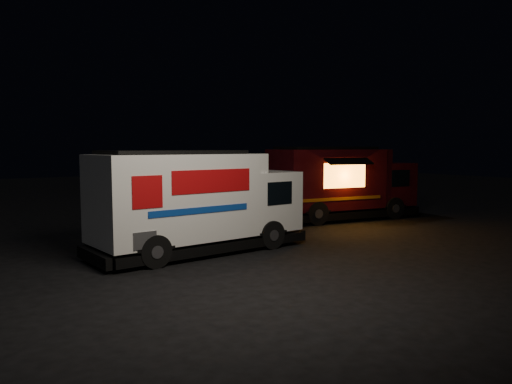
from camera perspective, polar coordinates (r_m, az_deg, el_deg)
name	(u,v)px	position (r m, az deg, el deg)	size (l,w,h in m)	color
ground	(236,256)	(13.72, -2.31, -7.27)	(80.00, 80.00, 0.00)	black
white_truck	(200,201)	(14.09, -6.38, -1.06)	(6.32, 2.15, 2.86)	white
red_truck	(343,183)	(20.81, 9.87, 1.04)	(6.37, 2.34, 2.97)	#3A0A0F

